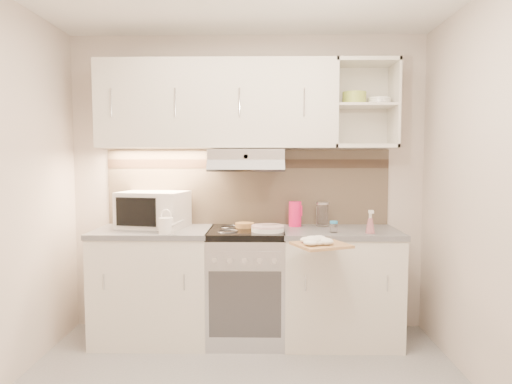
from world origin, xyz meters
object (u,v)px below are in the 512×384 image
electric_range (246,284)px  plate_stack (268,228)px  glass_jar (322,214)px  spray_bottle (370,224)px  cutting_board (321,245)px  microwave (153,209)px  watering_can (167,225)px  pink_pitcher (295,214)px

electric_range → plate_stack: 0.51m
electric_range → glass_jar: (0.63, 0.18, 0.55)m
spray_bottle → electric_range: bearing=175.5°
glass_jar → cutting_board: (-0.09, -0.67, -0.13)m
microwave → cutting_board: microwave is taller
watering_can → cutting_board: (1.13, -0.27, -0.10)m
pink_pitcher → glass_jar: (0.23, 0.01, -0.00)m
electric_range → cutting_board: (0.54, -0.49, 0.42)m
pink_pitcher → microwave: bearing=173.2°
glass_jar → spray_bottle: bearing=-47.8°
pink_pitcher → spray_bottle: 0.64m
spray_bottle → microwave: bearing=176.9°
watering_can → pink_pitcher: size_ratio=1.02×
microwave → electric_range: bearing=4.5°
electric_range → pink_pitcher: 0.70m
electric_range → spray_bottle: bearing=-10.4°
pink_pitcher → cutting_board: (0.14, -0.65, -0.14)m
pink_pitcher → glass_jar: pink_pitcher is taller
electric_range → cutting_board: electric_range is taller
plate_stack → spray_bottle: bearing=-5.0°
electric_range → glass_jar: glass_jar is taller
spray_bottle → cutting_board: spray_bottle is taller
electric_range → cutting_board: size_ratio=2.62×
microwave → pink_pitcher: 1.17m
spray_bottle → glass_jar: bearing=138.1°
electric_range → spray_bottle: 1.09m
microwave → cutting_board: 1.44m
microwave → spray_bottle: size_ratio=3.14×
microwave → glass_jar: bearing=15.0°
cutting_board → microwave: bearing=132.5°
watering_can → spray_bottle: size_ratio=1.14×
pink_pitcher → spray_bottle: (0.55, -0.34, -0.03)m
plate_stack → spray_bottle: 0.78m
cutting_board → plate_stack: bearing=110.4°
glass_jar → cutting_board: glass_jar is taller
pink_pitcher → watering_can: bearing=-168.7°
pink_pitcher → electric_range: bearing=-167.6°
plate_stack → pink_pitcher: (0.23, 0.27, 0.08)m
electric_range → watering_can: size_ratio=4.23×
pink_pitcher → glass_jar: size_ratio=1.03×
electric_range → spray_bottle: (0.95, -0.17, 0.52)m
microwave → plate_stack: bearing=-0.5°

